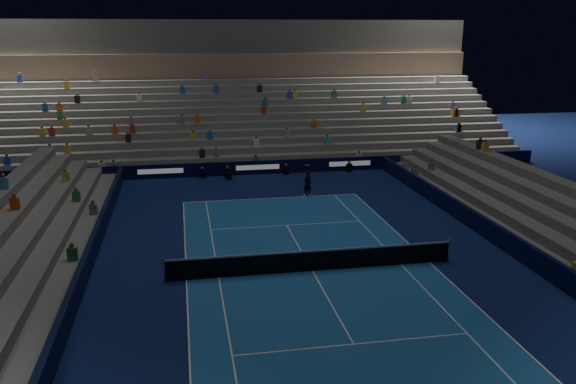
# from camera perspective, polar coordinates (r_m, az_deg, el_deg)

# --- Properties ---
(ground) EXTENTS (90.00, 90.00, 0.00)m
(ground) POSITION_cam_1_polar(r_m,az_deg,el_deg) (26.26, 2.37, -7.64)
(ground) COLOR #0B1745
(ground) RESTS_ON ground
(court_surface) EXTENTS (10.97, 23.77, 0.01)m
(court_surface) POSITION_cam_1_polar(r_m,az_deg,el_deg) (26.25, 2.37, -7.63)
(court_surface) COLOR #1B5597
(court_surface) RESTS_ON ground
(sponsor_barrier_far) EXTENTS (44.00, 0.25, 1.00)m
(sponsor_barrier_far) POSITION_cam_1_polar(r_m,az_deg,el_deg) (43.52, -2.96, 2.38)
(sponsor_barrier_far) COLOR black
(sponsor_barrier_far) RESTS_ON ground
(sponsor_barrier_east) EXTENTS (0.25, 37.00, 1.00)m
(sponsor_barrier_east) POSITION_cam_1_polar(r_m,az_deg,el_deg) (29.63, 21.08, -4.93)
(sponsor_barrier_east) COLOR black
(sponsor_barrier_east) RESTS_ON ground
(sponsor_barrier_west) EXTENTS (0.25, 37.00, 1.00)m
(sponsor_barrier_west) POSITION_cam_1_polar(r_m,az_deg,el_deg) (25.86, -19.29, -7.71)
(sponsor_barrier_west) COLOR black
(sponsor_barrier_west) RESTS_ON ground
(grandstand_main) EXTENTS (44.00, 15.20, 11.20)m
(grandstand_main) POSITION_cam_1_polar(r_m,az_deg,el_deg) (52.20, -4.36, 7.74)
(grandstand_main) COLOR slate
(grandstand_main) RESTS_ON ground
(tennis_net) EXTENTS (12.90, 0.10, 1.10)m
(tennis_net) POSITION_cam_1_polar(r_m,az_deg,el_deg) (26.06, 2.38, -6.62)
(tennis_net) COLOR #B2B2B7
(tennis_net) RESTS_ON ground
(tennis_player) EXTENTS (0.72, 0.60, 1.67)m
(tennis_player) POSITION_cam_1_polar(r_m,az_deg,el_deg) (37.54, 1.89, 0.82)
(tennis_player) COLOR black
(tennis_player) RESTS_ON ground
(broadcast_camera) EXTENTS (0.46, 0.87, 0.53)m
(broadcast_camera) POSITION_cam_1_polar(r_m,az_deg,el_deg) (42.21, -5.73, 1.61)
(broadcast_camera) COLOR black
(broadcast_camera) RESTS_ON ground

